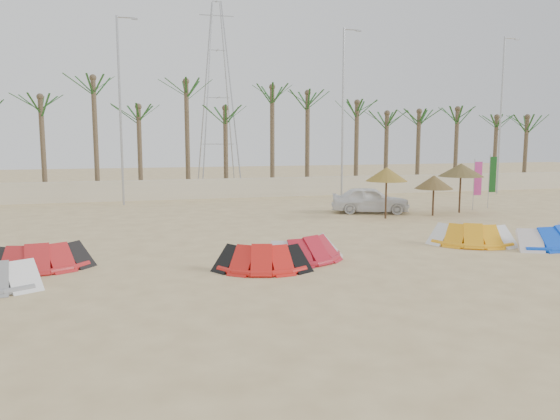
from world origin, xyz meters
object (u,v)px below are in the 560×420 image
object	(u,v)px
kite_red_left	(39,255)
parasol_right	(461,170)
kite_orange	(467,233)
parasol_mid	(434,182)
parasol_left	(387,174)
car	(370,200)
kite_red_right	(305,247)
kite_blue	(546,234)
kite_red_mid	(260,256)

from	to	relation	value
kite_red_left	parasol_right	distance (m)	21.34
kite_orange	parasol_mid	world-z (taller)	parasol_mid
parasol_left	car	xyz separation A→B (m)	(0.10, 2.09, -1.51)
kite_red_left	car	world-z (taller)	car
kite_red_right	kite_orange	bearing A→B (deg)	7.80
kite_red_left	kite_red_right	world-z (taller)	same
kite_red_left	kite_orange	world-z (taller)	same
kite_red_left	parasol_left	world-z (taller)	parasol_left
kite_blue	parasol_right	bearing A→B (deg)	77.68
parasol_right	kite_orange	bearing A→B (deg)	-121.27
kite_red_right	kite_blue	bearing A→B (deg)	0.28
kite_red_left	kite_red_mid	world-z (taller)	same
kite_blue	parasol_left	xyz separation A→B (m)	(-2.89, 7.73, 1.80)
kite_red_mid	parasol_right	xyz separation A→B (m)	(13.22, 9.55, 1.88)
kite_red_mid	parasol_left	world-z (taller)	parasol_left
kite_red_right	parasol_left	bearing A→B (deg)	49.31
kite_red_mid	parasol_right	size ratio (longest dim) A/B	1.19
kite_red_left	kite_orange	size ratio (longest dim) A/B	0.92
kite_red_mid	parasol_left	distance (m)	12.24
kite_red_mid	kite_red_right	xyz separation A→B (m)	(1.77, 0.90, 0.00)
kite_red_left	parasol_right	world-z (taller)	parasol_right
kite_red_mid	car	world-z (taller)	car
parasol_mid	parasol_left	bearing A→B (deg)	-174.39
kite_orange	car	bearing A→B (deg)	89.87
kite_red_right	parasol_right	world-z (taller)	parasol_right
kite_orange	kite_blue	bearing A→B (deg)	-17.41
parasol_left	kite_orange	bearing A→B (deg)	-89.31
kite_red_left	parasol_right	xyz separation A→B (m)	(19.83, 7.65, 1.88)
kite_blue	car	distance (m)	10.21
kite_orange	kite_blue	world-z (taller)	same
kite_blue	parasol_right	size ratio (longest dim) A/B	1.52
parasol_mid	car	world-z (taller)	parasol_mid
parasol_right	kite_blue	bearing A→B (deg)	-102.32
kite_red_mid	kite_orange	world-z (taller)	same
car	kite_red_mid	bearing A→B (deg)	160.99
kite_blue	parasol_left	size ratio (longest dim) A/B	1.57
kite_blue	parasol_left	world-z (taller)	parasol_left
kite_orange	car	xyz separation A→B (m)	(0.02, 8.93, 0.29)
parasol_mid	car	distance (m)	3.42
kite_red_mid	parasol_left	xyz separation A→B (m)	(8.45, 8.67, 1.80)
kite_red_left	kite_red_mid	distance (m)	6.87
kite_blue	parasol_left	bearing A→B (deg)	110.53
kite_red_mid	parasol_right	world-z (taller)	parasol_right
kite_red_mid	kite_red_right	distance (m)	1.98
kite_red_mid	kite_red_right	world-z (taller)	same
kite_orange	kite_red_left	bearing A→B (deg)	179.72
kite_orange	parasol_right	bearing A→B (deg)	58.73
parasol_left	car	size ratio (longest dim) A/B	0.62
kite_blue	parasol_left	distance (m)	8.44
kite_red_left	kite_red_right	distance (m)	8.43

